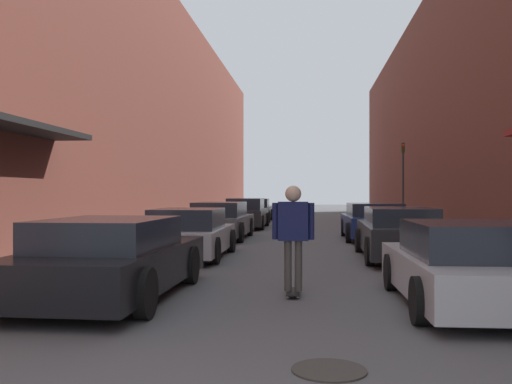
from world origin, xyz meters
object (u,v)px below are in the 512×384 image
(parked_car_right_0, at_px, (471,266))
(manhole_cover, at_px, (329,370))
(parked_car_left_4, at_px, (254,210))
(parked_car_right_1, at_px, (399,234))
(parked_car_left_1, at_px, (189,234))
(parked_car_left_3, at_px, (246,214))
(parked_car_right_2, at_px, (374,222))
(traffic_light, at_px, (403,175))
(parked_car_left_2, at_px, (221,221))
(parked_car_left_0, at_px, (112,259))
(skateboarder, at_px, (293,228))

(parked_car_right_0, height_order, manhole_cover, parked_car_right_0)
(parked_car_left_4, height_order, parked_car_right_1, parked_car_left_4)
(parked_car_left_1, xyz_separation_m, parked_car_left_3, (0.10, 11.81, 0.06))
(parked_car_right_2, xyz_separation_m, traffic_light, (2.06, 6.76, 1.82))
(parked_car_left_2, height_order, traffic_light, traffic_light)
(parked_car_left_4, bearing_deg, parked_car_left_0, -89.86)
(skateboarder, bearing_deg, parked_car_left_4, 97.22)
(parked_car_left_2, xyz_separation_m, parked_car_right_2, (5.33, 0.26, -0.01))
(parked_car_left_1, relative_size, traffic_light, 1.12)
(manhole_cover, xyz_separation_m, traffic_light, (4.06, 21.49, 2.43))
(parked_car_left_2, distance_m, traffic_light, 10.35)
(parked_car_left_1, bearing_deg, parked_car_right_1, 2.49)
(parked_car_left_3, xyz_separation_m, parked_car_right_2, (5.13, -5.87, -0.04))
(parked_car_right_0, distance_m, manhole_cover, 3.84)
(parked_car_left_2, height_order, skateboarder, skateboarder)
(parked_car_right_1, bearing_deg, parked_car_left_4, 106.99)
(parked_car_left_1, relative_size, parked_car_left_3, 0.89)
(parked_car_right_0, bearing_deg, parked_car_left_1, 133.38)
(parked_car_left_0, relative_size, parked_car_left_3, 0.97)
(manhole_cover, bearing_deg, parked_car_left_2, 102.94)
(parked_car_left_1, relative_size, parked_car_right_2, 0.96)
(parked_car_left_2, height_order, parked_car_left_3, parked_car_left_3)
(parked_car_left_3, distance_m, parked_car_right_0, 18.24)
(parked_car_left_1, bearing_deg, parked_car_left_0, -90.39)
(parked_car_left_2, distance_m, manhole_cover, 14.86)
(parked_car_left_4, relative_size, skateboarder, 2.32)
(manhole_cover, bearing_deg, parked_car_right_2, 82.24)
(parked_car_left_3, distance_m, traffic_light, 7.45)
(parked_car_left_2, distance_m, parked_car_left_4, 11.92)
(parked_car_right_1, distance_m, skateboarder, 5.79)
(parked_car_left_1, distance_m, parked_car_left_2, 5.68)
(parked_car_left_2, xyz_separation_m, parked_car_right_0, (5.45, -11.33, -0.04))
(parked_car_left_1, xyz_separation_m, traffic_light, (7.28, 12.70, 1.85))
(parked_car_left_0, xyz_separation_m, manhole_cover, (3.25, -3.30, -0.60))
(parked_car_right_2, bearing_deg, parked_car_left_1, -131.33)
(parked_car_left_2, height_order, parked_car_right_1, parked_car_left_2)
(parked_car_left_0, xyz_separation_m, parked_car_left_1, (0.04, 5.50, -0.02))
(traffic_light, bearing_deg, manhole_cover, -100.71)
(parked_car_left_0, height_order, traffic_light, traffic_light)
(parked_car_left_3, distance_m, parked_car_right_1, 12.66)
(parked_car_left_0, bearing_deg, parked_car_right_1, 47.48)
(parked_car_left_2, bearing_deg, traffic_light, 43.54)
(parked_car_left_4, xyz_separation_m, skateboarder, (2.86, -22.60, 0.46))
(parked_car_left_4, xyz_separation_m, traffic_light, (7.37, -4.90, 1.82))
(parked_car_right_1, bearing_deg, parked_car_left_3, 113.81)
(manhole_cover, bearing_deg, parked_car_left_0, 134.63)
(parked_car_right_0, xyz_separation_m, parked_car_right_2, (-0.12, 11.60, 0.03))
(parked_car_right_2, height_order, traffic_light, traffic_light)
(skateboarder, height_order, manhole_cover, skateboarder)
(parked_car_left_1, height_order, parked_car_right_0, parked_car_left_1)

